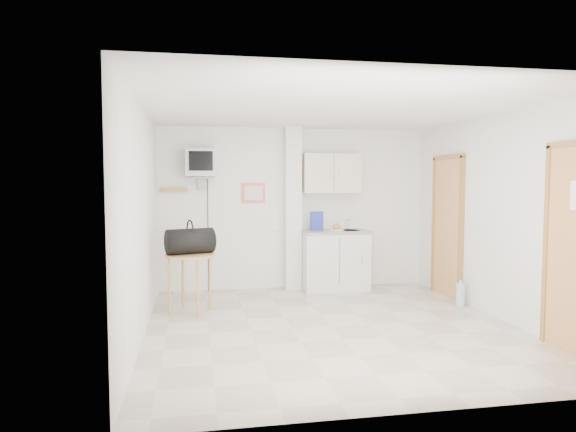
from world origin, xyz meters
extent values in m
plane|color=beige|center=(0.00, 0.00, 0.00)|extent=(4.50, 4.50, 0.00)
cube|color=white|center=(0.00, 2.25, 1.25)|extent=(4.20, 0.04, 2.50)
cube|color=white|center=(0.00, -2.25, 1.25)|extent=(4.20, 0.04, 2.50)
cube|color=white|center=(-2.10, 0.00, 1.25)|extent=(0.04, 4.50, 2.50)
cube|color=white|center=(2.10, 0.00, 1.25)|extent=(0.04, 4.50, 2.50)
cube|color=white|center=(0.00, 0.00, 2.50)|extent=(4.20, 4.50, 0.04)
cube|color=white|center=(-0.05, 2.14, 1.25)|extent=(0.25, 0.22, 2.50)
cube|color=#EF5B4F|center=(-0.65, 2.23, 1.50)|extent=(0.36, 0.03, 0.30)
cube|color=silver|center=(-0.65, 2.22, 1.50)|extent=(0.28, 0.01, 0.22)
cube|color=#B27E43|center=(-1.85, 2.22, 1.55)|extent=(0.40, 0.05, 0.06)
cube|color=white|center=(-0.32, 2.24, 0.95)|extent=(0.15, 0.02, 0.08)
cylinder|color=#B27E43|center=(-2.00, 2.16, 1.54)|extent=(0.02, 0.08, 0.02)
cylinder|color=#B27E43|center=(-1.70, 2.16, 1.54)|extent=(0.02, 0.08, 0.02)
cube|color=#976233|center=(2.08, 1.25, 1.00)|extent=(0.04, 0.75, 2.00)
cube|color=brown|center=(2.07, 1.25, 1.00)|extent=(0.06, 0.87, 2.06)
cube|color=silver|center=(0.58, 1.98, 0.44)|extent=(1.00, 0.55, 0.88)
cube|color=gray|center=(0.58, 1.98, 0.90)|extent=(1.03, 0.58, 0.04)
cylinder|color=#B7B7BA|center=(0.83, 1.98, 0.90)|extent=(0.30, 0.30, 0.05)
cylinder|color=#B7B7BA|center=(0.83, 2.12, 1.00)|extent=(0.02, 0.02, 0.16)
cylinder|color=#B7B7BA|center=(0.83, 2.06, 1.07)|extent=(0.02, 0.13, 0.02)
cube|color=beige|center=(0.55, 2.09, 1.80)|extent=(0.90, 0.32, 0.60)
cube|color=#222FAA|center=(0.31, 2.04, 1.06)|extent=(0.19, 0.07, 0.29)
cylinder|color=white|center=(0.61, 1.96, 0.93)|extent=(0.22, 0.22, 0.01)
sphere|color=tan|center=(0.61, 1.96, 0.97)|extent=(0.11, 0.11, 0.11)
cube|color=slate|center=(-1.45, 2.09, 1.73)|extent=(0.36, 0.32, 0.02)
cube|color=slate|center=(-1.45, 2.22, 1.65)|extent=(0.10, 0.06, 0.20)
cube|color=#B2B2B5|center=(-1.45, 2.02, 1.95)|extent=(0.44, 0.42, 0.40)
cube|color=black|center=(-1.45, 1.80, 1.97)|extent=(0.34, 0.02, 0.28)
cylinder|color=black|center=(-1.35, 2.23, 0.86)|extent=(0.01, 0.01, 1.73)
cylinder|color=#B27E43|center=(-1.61, 0.95, 0.74)|extent=(0.63, 0.63, 0.03)
cylinder|color=#B27E43|center=(-1.36, 1.05, 0.36)|extent=(0.04, 0.04, 0.72)
cylinder|color=#B27E43|center=(-1.71, 1.21, 0.36)|extent=(0.04, 0.04, 0.72)
cylinder|color=#B27E43|center=(-1.87, 0.85, 0.36)|extent=(0.04, 0.04, 0.72)
cylinder|color=#B27E43|center=(-1.52, 0.70, 0.36)|extent=(0.04, 0.04, 0.72)
cylinder|color=black|center=(-1.61, 0.98, 0.92)|extent=(0.66, 0.50, 0.33)
torus|color=black|center=(-1.61, 0.98, 1.07)|extent=(0.10, 0.24, 0.25)
cylinder|color=#9EC7D8|center=(1.98, 0.67, 0.15)|extent=(0.12, 0.12, 0.31)
cylinder|color=#9EC7D8|center=(1.98, 0.67, 0.33)|extent=(0.03, 0.03, 0.04)
camera|label=1|loc=(-1.53, -5.65, 1.69)|focal=32.00mm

